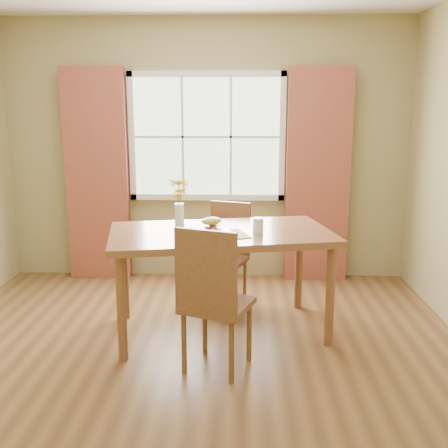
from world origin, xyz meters
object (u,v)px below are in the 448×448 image
at_px(dining_table, 221,242).
at_px(water_glass, 258,226).
at_px(croissant_sandwich, 211,226).
at_px(chair_near, 212,295).
at_px(flower_vase, 179,198).
at_px(chair_far, 226,248).

bearing_deg(dining_table, water_glass, -25.49).
height_order(croissant_sandwich, water_glass, croissant_sandwich).
bearing_deg(chair_near, croissant_sandwich, 113.82).
relative_size(chair_near, croissant_sandwich, 5.10).
relative_size(dining_table, water_glass, 15.23).
bearing_deg(water_glass, dining_table, 165.48).
bearing_deg(flower_vase, dining_table, -23.99).
distance_m(chair_far, croissant_sandwich, 0.95).
distance_m(chair_near, chair_far, 1.40).
height_order(dining_table, croissant_sandwich, croissant_sandwich).
relative_size(croissant_sandwich, flower_vase, 0.51).
bearing_deg(flower_vase, chair_near, -70.04).
bearing_deg(chair_far, flower_vase, -105.28).
relative_size(chair_far, croissant_sandwich, 4.63).
distance_m(dining_table, chair_far, 0.74).
distance_m(chair_near, croissant_sandwich, 0.65).
xyz_separation_m(croissant_sandwich, flower_vase, (-0.28, 0.31, 0.16)).
relative_size(chair_near, flower_vase, 2.62).
height_order(dining_table, chair_near, chair_near).
bearing_deg(water_glass, chair_far, 108.95).
distance_m(croissant_sandwich, water_glass, 0.37).
distance_m(chair_near, flower_vase, 1.04).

